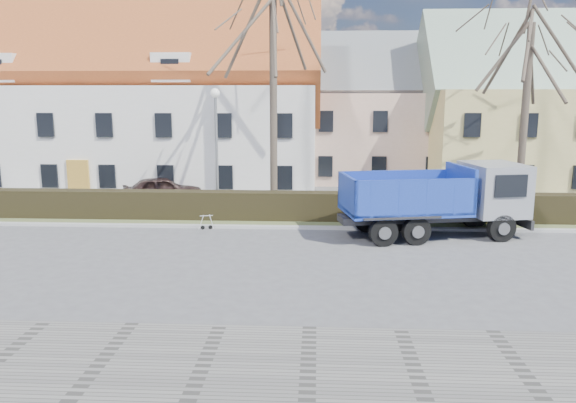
# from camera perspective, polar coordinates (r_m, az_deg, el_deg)

# --- Properties ---
(ground) EXTENTS (120.00, 120.00, 0.00)m
(ground) POSITION_cam_1_polar(r_m,az_deg,el_deg) (19.87, 2.45, -5.91)
(ground) COLOR #505053
(sidewalk_near) EXTENTS (80.00, 5.00, 0.08)m
(sidewalk_near) POSITION_cam_1_polar(r_m,az_deg,el_deg) (11.96, 2.02, -17.50)
(sidewalk_near) COLOR slate
(sidewalk_near) RESTS_ON ground
(curb_far) EXTENTS (80.00, 0.30, 0.12)m
(curb_far) POSITION_cam_1_polar(r_m,az_deg,el_deg) (24.29, 2.56, -2.66)
(curb_far) COLOR #A0A09E
(curb_far) RESTS_ON ground
(grass_strip) EXTENTS (80.00, 3.00, 0.10)m
(grass_strip) POSITION_cam_1_polar(r_m,az_deg,el_deg) (25.85, 2.59, -1.86)
(grass_strip) COLOR #4E5A32
(grass_strip) RESTS_ON ground
(hedge) EXTENTS (60.00, 0.90, 1.30)m
(hedge) POSITION_cam_1_polar(r_m,az_deg,el_deg) (25.53, 2.60, -0.65)
(hedge) COLOR black
(hedge) RESTS_ON ground
(building_white) EXTENTS (26.80, 10.80, 9.50)m
(building_white) POSITION_cam_1_polar(r_m,az_deg,el_deg) (37.43, -17.80, 8.81)
(building_white) COLOR silver
(building_white) RESTS_ON ground
(building_pink) EXTENTS (10.80, 8.80, 8.00)m
(building_pink) POSITION_cam_1_polar(r_m,az_deg,el_deg) (39.26, 8.71, 8.17)
(building_pink) COLOR #CBA490
(building_pink) RESTS_ON ground
(building_yellow) EXTENTS (18.80, 10.80, 8.50)m
(building_yellow) POSITION_cam_1_polar(r_m,az_deg,el_deg) (39.39, 26.97, 7.51)
(building_yellow) COLOR #CDBD70
(building_yellow) RESTS_ON ground
(tree_1) EXTENTS (9.20, 9.20, 12.65)m
(tree_1) POSITION_cam_1_polar(r_m,az_deg,el_deg) (27.62, -1.50, 12.07)
(tree_1) COLOR #463B30
(tree_1) RESTS_ON ground
(tree_2) EXTENTS (8.00, 8.00, 11.00)m
(tree_2) POSITION_cam_1_polar(r_m,az_deg,el_deg) (29.24, 23.02, 9.54)
(tree_2) COLOR #463B30
(tree_2) RESTS_ON ground
(dump_truck) EXTENTS (8.08, 4.29, 3.07)m
(dump_truck) POSITION_cam_1_polar(r_m,az_deg,el_deg) (23.37, 14.01, 0.18)
(dump_truck) COLOR navy
(dump_truck) RESTS_ON ground
(streetlight) EXTENTS (0.47, 0.47, 6.08)m
(streetlight) POSITION_cam_1_polar(r_m,az_deg,el_deg) (26.58, -7.26, 4.94)
(streetlight) COLOR gray
(streetlight) RESTS_ON ground
(cart_frame) EXTENTS (0.85, 0.61, 0.70)m
(cart_frame) POSITION_cam_1_polar(r_m,az_deg,el_deg) (24.37, -8.80, -2.03)
(cart_frame) COLOR silver
(cart_frame) RESTS_ON ground
(parked_car_a) EXTENTS (4.51, 3.20, 1.43)m
(parked_car_a) POSITION_cam_1_polar(r_m,az_deg,el_deg) (30.77, -12.61, 1.18)
(parked_car_a) COLOR black
(parked_car_a) RESTS_ON ground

